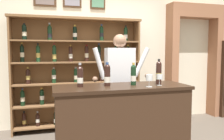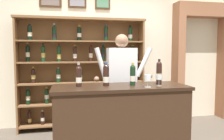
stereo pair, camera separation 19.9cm
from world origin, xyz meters
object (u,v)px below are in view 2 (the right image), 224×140
at_px(tasting_bottle_bianco, 106,75).
at_px(wine_glass_spare, 148,79).
at_px(tasting_bottle_prosecco, 133,75).
at_px(tasting_bottle_riserva, 159,73).
at_px(wine_shelf, 82,71).
at_px(tasting_bottle_grappa, 79,76).
at_px(shopkeeper, 122,76).
at_px(wine_glass_right, 159,78).
at_px(tasting_counter, 120,124).

distance_m(tasting_bottle_bianco, wine_glass_spare, 0.51).
height_order(tasting_bottle_prosecco, tasting_bottle_riserva, tasting_bottle_riserva).
bearing_deg(tasting_bottle_bianco, wine_glass_spare, -24.22).
relative_size(wine_shelf, tasting_bottle_grappa, 7.91).
height_order(wine_shelf, wine_glass_spare, wine_shelf).
relative_size(wine_shelf, tasting_bottle_bianco, 7.88).
relative_size(shopkeeper, tasting_bottle_grappa, 5.73).
bearing_deg(tasting_bottle_prosecco, tasting_bottle_riserva, 1.87).
height_order(shopkeeper, tasting_bottle_bianco, shopkeeper).
bearing_deg(tasting_bottle_prosecco, wine_glass_spare, -55.07).
relative_size(wine_glass_right, wine_glass_spare, 0.94).
bearing_deg(shopkeeper, tasting_counter, -105.39).
relative_size(tasting_bottle_bianco, wine_glass_right, 2.08).
bearing_deg(tasting_bottle_bianco, wine_glass_right, -12.66).
relative_size(tasting_bottle_grappa, tasting_bottle_riserva, 0.89).
bearing_deg(wine_glass_right, wine_glass_spare, -158.70).
xyz_separation_m(tasting_counter, tasting_bottle_bianco, (-0.18, 0.03, 0.63)).
distance_m(tasting_bottle_prosecco, wine_glass_spare, 0.23).
xyz_separation_m(tasting_bottle_bianco, wine_glass_right, (0.64, -0.14, -0.03)).
distance_m(tasting_bottle_bianco, tasting_bottle_riserva, 0.70).
height_order(tasting_bottle_prosecco, wine_glass_spare, tasting_bottle_prosecco).
bearing_deg(wine_glass_spare, shopkeeper, 98.38).
distance_m(tasting_bottle_grappa, wine_glass_spare, 0.83).
height_order(shopkeeper, wine_glass_spare, shopkeeper).
bearing_deg(shopkeeper, tasting_bottle_prosecco, -91.16).
height_order(tasting_counter, wine_glass_right, wine_glass_right).
height_order(wine_shelf, tasting_bottle_bianco, wine_shelf).
distance_m(wine_shelf, tasting_counter, 1.60).
xyz_separation_m(wine_shelf, tasting_bottle_riserva, (0.89, -1.43, 0.08)).
distance_m(tasting_bottle_bianco, wine_glass_right, 0.66).
relative_size(tasting_bottle_grappa, wine_glass_right, 2.07).
xyz_separation_m(tasting_bottle_grappa, wine_glass_right, (0.97, -0.15, -0.03)).
height_order(wine_shelf, tasting_bottle_riserva, wine_shelf).
bearing_deg(tasting_bottle_bianco, wine_shelf, 97.78).
distance_m(wine_shelf, tasting_bottle_prosecco, 1.54).
bearing_deg(wine_shelf, tasting_bottle_grappa, -95.74).
bearing_deg(tasting_bottle_riserva, wine_glass_spare, -138.87).
xyz_separation_m(tasting_bottle_prosecco, wine_glass_right, (0.30, -0.12, -0.03)).
xyz_separation_m(tasting_bottle_grappa, wine_glass_spare, (0.80, -0.21, -0.02)).
height_order(tasting_bottle_grappa, tasting_bottle_prosecco, tasting_bottle_grappa).
relative_size(tasting_bottle_prosecco, wine_glass_spare, 1.89).
bearing_deg(shopkeeper, wine_shelf, 123.34).
bearing_deg(wine_glass_spare, tasting_bottle_grappa, 165.04).
bearing_deg(wine_glass_spare, tasting_bottle_bianco, 155.78).
height_order(tasting_bottle_bianco, wine_glass_spare, tasting_bottle_bianco).
relative_size(shopkeeper, tasting_bottle_prosecco, 5.87).
distance_m(shopkeeper, tasting_bottle_grappa, 0.91).
height_order(wine_shelf, tasting_bottle_prosecco, wine_shelf).
xyz_separation_m(tasting_bottle_grappa, tasting_bottle_prosecco, (0.67, -0.03, 0.00)).
xyz_separation_m(tasting_counter, wine_glass_spare, (0.29, -0.18, 0.60)).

